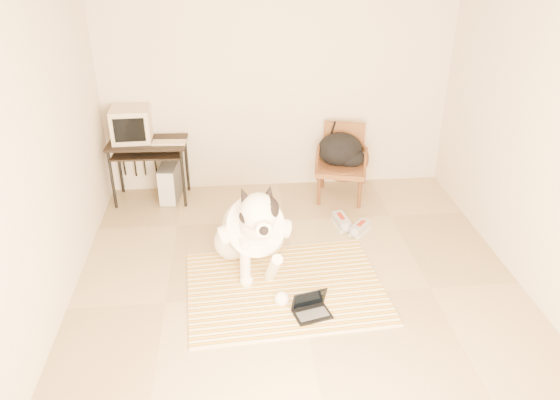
{
  "coord_description": "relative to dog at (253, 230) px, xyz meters",
  "views": [
    {
      "loc": [
        -0.53,
        -3.81,
        2.97
      ],
      "look_at": [
        -0.14,
        0.39,
        0.75
      ],
      "focal_mm": 35.0,
      "sensor_mm": 36.0,
      "label": 1
    }
  ],
  "objects": [
    {
      "name": "laptop",
      "position": [
        0.44,
        -0.74,
        -0.33
      ],
      "size": [
        0.34,
        0.28,
        0.21
      ],
      "color": "black",
      "rests_on": "rug"
    },
    {
      "name": "wall_back",
      "position": [
        0.39,
        1.78,
        0.94
      ],
      "size": [
        4.5,
        0.0,
        4.5
      ],
      "primitive_type": "plane",
      "rotation": [
        1.57,
        0.0,
        0.0
      ],
      "color": "beige",
      "rests_on": "floor"
    },
    {
      "name": "desk_keyboard",
      "position": [
        -0.85,
        1.42,
        0.32
      ],
      "size": [
        0.37,
        0.16,
        0.02
      ],
      "primitive_type": "cube",
      "rotation": [
        0.0,
        0.0,
        -0.07
      ],
      "color": "#C4B39A",
      "rests_on": "computer_desk"
    },
    {
      "name": "floor",
      "position": [
        0.39,
        -0.47,
        -0.41
      ],
      "size": [
        4.5,
        4.5,
        0.0
      ],
      "primitive_type": "plane",
      "color": "tan",
      "rests_on": "ground"
    },
    {
      "name": "wall_right",
      "position": [
        2.39,
        -0.47,
        0.94
      ],
      "size": [
        0.0,
        4.5,
        4.5
      ],
      "primitive_type": "plane",
      "rotation": [
        1.57,
        0.0,
        -1.57
      ],
      "color": "beige",
      "rests_on": "floor"
    },
    {
      "name": "rattan_chair",
      "position": [
        1.1,
        1.4,
        0.02
      ],
      "size": [
        0.67,
        0.66,
        0.84
      ],
      "color": "brown",
      "rests_on": "floor"
    },
    {
      "name": "wall_front",
      "position": [
        0.39,
        -2.72,
        0.94
      ],
      "size": [
        4.5,
        0.0,
        4.5
      ],
      "primitive_type": "plane",
      "rotation": [
        -1.57,
        0.0,
        0.0
      ],
      "color": "beige",
      "rests_on": "floor"
    },
    {
      "name": "sneaker_right",
      "position": [
        1.15,
        0.54,
        -0.36
      ],
      "size": [
        0.27,
        0.29,
        0.1
      ],
      "color": "silver",
      "rests_on": "floor"
    },
    {
      "name": "wall_left",
      "position": [
        -1.61,
        -0.47,
        0.94
      ],
      "size": [
        0.0,
        4.5,
        4.5
      ],
      "primitive_type": "plane",
      "rotation": [
        1.57,
        0.0,
        1.57
      ],
      "color": "beige",
      "rests_on": "floor"
    },
    {
      "name": "dog",
      "position": [
        0.0,
        0.0,
        0.0
      ],
      "size": [
        0.68,
        1.39,
        1.03
      ],
      "color": "white",
      "rests_on": "rug"
    },
    {
      "name": "crt_monitor",
      "position": [
        -1.26,
        1.57,
        0.5
      ],
      "size": [
        0.43,
        0.42,
        0.37
      ],
      "color": "#C4B39A",
      "rests_on": "computer_desk"
    },
    {
      "name": "rug",
      "position": [
        0.27,
        -0.36,
        -0.4
      ],
      "size": [
        1.81,
        1.43,
        0.02
      ],
      "color": "orange",
      "rests_on": "floor"
    },
    {
      "name": "sneaker_left",
      "position": [
        0.97,
        0.69,
        -0.36
      ],
      "size": [
        0.17,
        0.32,
        0.11
      ],
      "color": "silver",
      "rests_on": "floor"
    },
    {
      "name": "pc_tower",
      "position": [
        -0.89,
        1.5,
        -0.19
      ],
      "size": [
        0.24,
        0.47,
        0.43
      ],
      "color": "#464648",
      "rests_on": "floor"
    },
    {
      "name": "computer_desk",
      "position": [
        -1.1,
        1.49,
        0.21
      ],
      "size": [
        0.88,
        0.51,
        0.72
      ],
      "color": "black",
      "rests_on": "floor"
    },
    {
      "name": "backpack",
      "position": [
        1.09,
        1.41,
        0.16
      ],
      "size": [
        0.54,
        0.43,
        0.38
      ],
      "color": "black",
      "rests_on": "rattan_chair"
    }
  ]
}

